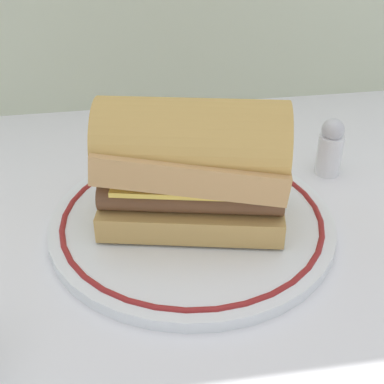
# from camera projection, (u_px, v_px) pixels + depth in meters

# --- Properties ---
(ground_plane) EXTENTS (1.50, 1.50, 0.00)m
(ground_plane) POSITION_uv_depth(u_px,v_px,m) (171.00, 251.00, 0.57)
(ground_plane) COLOR silver
(plate) EXTENTS (0.29, 0.29, 0.01)m
(plate) POSITION_uv_depth(u_px,v_px,m) (192.00, 222.00, 0.60)
(plate) COLOR white
(plate) RESTS_ON ground_plane
(sausage_sandwich) EXTENTS (0.20, 0.13, 0.13)m
(sausage_sandwich) POSITION_uv_depth(u_px,v_px,m) (192.00, 163.00, 0.56)
(sausage_sandwich) COLOR tan
(sausage_sandwich) RESTS_ON plate
(salt_shaker) EXTENTS (0.03, 0.03, 0.07)m
(salt_shaker) POSITION_uv_depth(u_px,v_px,m) (330.00, 147.00, 0.67)
(salt_shaker) COLOR white
(salt_shaker) RESTS_ON ground_plane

